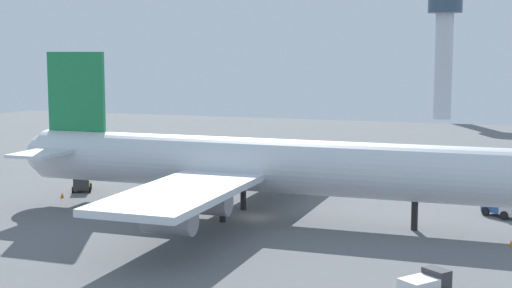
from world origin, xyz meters
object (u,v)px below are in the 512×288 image
(safety_cone_tail, at_px, (62,195))
(control_tower, at_px, (444,44))
(cargo_loader, at_px, (426,284))
(cargo_airplane, at_px, (254,165))
(safety_cone_nose, at_px, (511,243))
(catering_truck, at_px, (503,206))
(baggage_tug, at_px, (82,183))

(safety_cone_tail, bearing_deg, control_tower, 75.05)
(cargo_loader, relative_size, safety_cone_tail, 6.13)
(cargo_airplane, distance_m, cargo_loader, 30.72)
(safety_cone_tail, xyz_separation_m, control_tower, (35.62, 133.41, 20.89))
(cargo_loader, distance_m, safety_cone_nose, 18.88)
(safety_cone_nose, xyz_separation_m, safety_cone_tail, (-54.93, 5.82, 0.07))
(catering_truck, distance_m, safety_cone_tail, 54.43)
(catering_truck, height_order, baggage_tug, catering_truck)
(baggage_tug, bearing_deg, safety_cone_nose, -10.80)
(catering_truck, height_order, control_tower, control_tower)
(catering_truck, bearing_deg, safety_cone_nose, -85.70)
(safety_cone_tail, bearing_deg, catering_truck, 7.56)
(safety_cone_tail, height_order, control_tower, control_tower)
(catering_truck, relative_size, control_tower, 0.13)
(cargo_loader, xyz_separation_m, catering_truck, (5.16, 30.83, 0.25))
(catering_truck, relative_size, baggage_tug, 1.04)
(cargo_airplane, bearing_deg, baggage_tug, 165.47)
(cargo_airplane, relative_size, control_tower, 1.77)
(catering_truck, xyz_separation_m, safety_cone_nose, (0.98, -12.98, -0.98))
(control_tower, bearing_deg, baggage_tug, -105.49)
(baggage_tug, bearing_deg, safety_cone_tail, -89.32)
(cargo_airplane, distance_m, safety_cone_tail, 27.89)
(baggage_tug, relative_size, safety_cone_nose, 7.61)
(baggage_tug, height_order, safety_cone_tail, baggage_tug)
(cargo_airplane, relative_size, catering_truck, 13.41)
(cargo_airplane, height_order, cargo_loader, cargo_airplane)
(catering_truck, bearing_deg, safety_cone_tail, -172.44)
(safety_cone_nose, bearing_deg, cargo_loader, -108.97)
(cargo_loader, height_order, control_tower, control_tower)
(baggage_tug, xyz_separation_m, safety_cone_nose, (54.98, -10.49, -0.80))
(safety_cone_tail, bearing_deg, baggage_tug, 90.68)
(cargo_loader, xyz_separation_m, safety_cone_tail, (-48.79, 23.67, -0.66))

